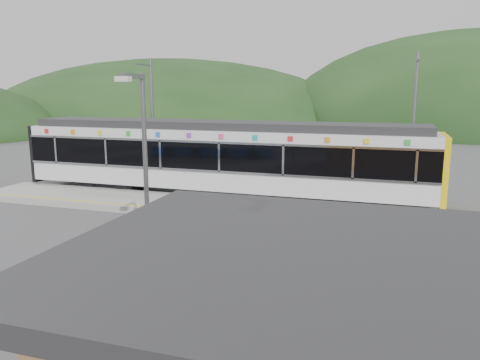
% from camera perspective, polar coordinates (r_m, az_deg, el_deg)
% --- Properties ---
extents(ground, '(120.00, 120.00, 0.00)m').
position_cam_1_polar(ground, '(17.35, -3.24, -6.73)').
color(ground, '#4C4C4F').
rests_on(ground, ground).
extents(hills, '(146.00, 149.00, 26.00)m').
position_cam_1_polar(hills, '(21.36, 17.87, -3.86)').
color(hills, '#1E3D19').
rests_on(hills, ground).
extents(platform, '(26.00, 3.20, 0.30)m').
position_cam_1_polar(platform, '(20.30, 0.10, -3.65)').
color(platform, '#9E9E99').
rests_on(platform, ground).
extents(yellow_line, '(26.00, 0.10, 0.01)m').
position_cam_1_polar(yellow_line, '(19.06, -1.09, -4.13)').
color(yellow_line, yellow).
rests_on(yellow_line, platform).
extents(train, '(20.44, 3.01, 3.74)m').
position_cam_1_polar(train, '(23.04, -2.39, 2.95)').
color(train, black).
rests_on(train, ground).
extents(catenary_mast_west, '(0.18, 1.80, 7.00)m').
position_cam_1_polar(catenary_mast_west, '(27.31, -10.67, 7.36)').
color(catenary_mast_west, slate).
rests_on(catenary_mast_west, ground).
extents(catenary_mast_east, '(0.18, 1.80, 7.00)m').
position_cam_1_polar(catenary_mast_east, '(24.05, 20.35, 6.42)').
color(catenary_mast_east, slate).
rests_on(catenary_mast_east, ground).
extents(station_shelter, '(9.20, 6.20, 3.00)m').
position_cam_1_polar(station_shelter, '(7.40, 16.46, -19.56)').
color(station_shelter, brown).
rests_on(station_shelter, ground).
extents(lamp_post, '(0.35, 1.00, 5.67)m').
position_cam_1_polar(lamp_post, '(11.97, -11.73, 1.75)').
color(lamp_post, slate).
rests_on(lamp_post, ground).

